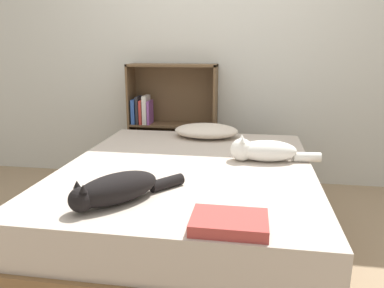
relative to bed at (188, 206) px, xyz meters
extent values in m
plane|color=#997F60|center=(0.00, 0.00, -0.27)|extent=(8.00, 8.00, 0.00)
cube|color=silver|center=(0.00, 1.33, 0.98)|extent=(8.00, 0.06, 2.50)
cube|color=brown|center=(0.00, 0.00, -0.11)|extent=(1.57, 1.91, 0.31)
cube|color=#C1B2A3|center=(0.00, 0.00, 0.16)|extent=(1.53, 1.85, 0.23)
ellipsoid|color=beige|center=(0.02, 0.75, 0.33)|extent=(0.52, 0.35, 0.11)
ellipsoid|color=white|center=(0.49, 0.17, 0.34)|extent=(0.40, 0.21, 0.14)
sphere|color=white|center=(0.33, 0.15, 0.35)|extent=(0.15, 0.15, 0.15)
cone|color=white|center=(0.33, 0.11, 0.43)|extent=(0.04, 0.04, 0.03)
cone|color=white|center=(0.32, 0.19, 0.43)|extent=(0.04, 0.04, 0.03)
cylinder|color=white|center=(0.74, 0.19, 0.31)|extent=(0.18, 0.08, 0.06)
ellipsoid|color=black|center=(-0.23, -0.62, 0.35)|extent=(0.41, 0.44, 0.15)
sphere|color=black|center=(-0.35, -0.76, 0.34)|extent=(0.12, 0.12, 0.12)
cone|color=black|center=(-0.33, -0.78, 0.41)|extent=(0.04, 0.04, 0.03)
cone|color=black|center=(-0.38, -0.74, 0.41)|extent=(0.04, 0.04, 0.03)
cylinder|color=black|center=(-0.05, -0.40, 0.31)|extent=(0.17, 0.19, 0.06)
cube|color=brown|center=(-0.74, 1.16, 0.29)|extent=(0.02, 0.26, 1.11)
cube|color=brown|center=(0.05, 1.16, 0.29)|extent=(0.02, 0.26, 1.11)
cube|color=brown|center=(-0.35, 1.16, -0.26)|extent=(0.81, 0.26, 0.02)
cube|color=brown|center=(-0.35, 1.16, 0.83)|extent=(0.81, 0.26, 0.02)
cube|color=brown|center=(-0.35, 1.16, 0.29)|extent=(0.77, 0.26, 0.02)
cube|color=brown|center=(-0.35, 1.28, 0.29)|extent=(0.81, 0.02, 1.11)
cube|color=#2D519E|center=(-0.70, 1.12, 0.41)|extent=(0.03, 0.16, 0.23)
cube|color=#232328|center=(-0.66, 1.12, 0.42)|extent=(0.02, 0.16, 0.25)
cube|color=#B7332D|center=(-0.63, 1.12, 0.41)|extent=(0.02, 0.16, 0.22)
cube|color=beige|center=(-0.59, 1.12, 0.43)|extent=(0.04, 0.16, 0.26)
cube|color=#8C4C99|center=(-0.55, 1.12, 0.40)|extent=(0.02, 0.16, 0.21)
cube|color=#B2423D|center=(0.31, -0.80, 0.30)|extent=(0.31, 0.22, 0.05)
camera|label=1|loc=(0.38, -2.20, 1.00)|focal=35.00mm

